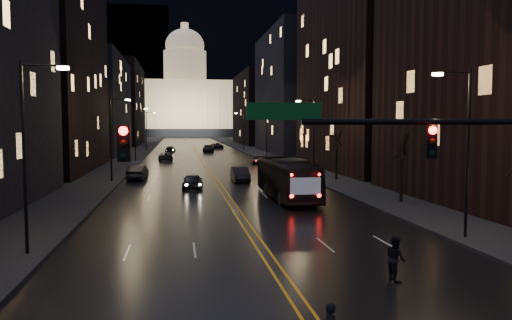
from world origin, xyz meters
name	(u,v)px	position (x,y,z in m)	size (l,w,h in m)	color
road	(192,146)	(0.00, 130.00, 0.01)	(20.00, 320.00, 0.02)	black
sidewalk_left	(142,146)	(-14.00, 130.00, 0.08)	(8.00, 320.00, 0.16)	black
sidewalk_right	(241,145)	(14.00, 130.00, 0.08)	(8.00, 320.00, 0.16)	black
center_line	(192,146)	(0.00, 130.00, 0.03)	(0.62, 320.00, 0.01)	orange
building_left_mid	(43,63)	(-21.00, 54.00, 14.00)	(12.00, 30.00, 28.00)	black
building_left_far	(94,105)	(-21.00, 92.00, 10.00)	(12.00, 34.00, 20.00)	black
building_left_dist	(120,105)	(-21.00, 140.00, 12.00)	(12.00, 40.00, 24.00)	black
building_right_tall	(368,27)	(21.00, 50.00, 19.00)	(12.00, 30.00, 38.00)	black
building_right_mid	(294,93)	(21.00, 92.00, 13.00)	(12.00, 34.00, 26.00)	black
building_right_dist	(259,109)	(21.00, 140.00, 11.00)	(12.00, 40.00, 22.00)	black
mountain_ridge	(234,49)	(40.00, 380.00, 65.00)	(520.00, 60.00, 130.00)	black
capitol	(185,103)	(0.00, 250.00, 17.15)	(90.00, 50.00, 58.50)	black
traffic_signal	(501,157)	(5.91, 0.00, 5.10)	(17.29, 0.45, 7.00)	black
streetlamp_right_near	(465,144)	(10.81, 10.00, 5.08)	(2.13, 0.25, 9.00)	black
streetlamp_left_near	(28,147)	(-10.81, 10.00, 5.08)	(2.13, 0.25, 9.00)	black
streetlamp_right_mid	(312,134)	(10.81, 40.00, 5.08)	(2.13, 0.25, 9.00)	black
streetlamp_left_mid	(113,134)	(-10.81, 40.00, 5.08)	(2.13, 0.25, 9.00)	black
streetlamp_right_far	(266,131)	(10.81, 70.00, 5.08)	(2.13, 0.25, 9.00)	black
streetlamp_left_far	(136,131)	(-10.81, 70.00, 5.08)	(2.13, 0.25, 9.00)	black
streetlamp_right_dist	(243,129)	(10.81, 100.00, 5.08)	(2.13, 0.25, 9.00)	black
streetlamp_left_dist	(147,129)	(-10.81, 100.00, 5.08)	(2.13, 0.25, 9.00)	black
tree_right_mid	(402,145)	(13.00, 22.00, 4.53)	(2.40, 2.40, 6.65)	black
tree_right_far	(337,139)	(13.00, 38.00, 4.53)	(2.40, 2.40, 6.65)	black
bus	(287,179)	(4.79, 25.76, 1.67)	(2.81, 12.00, 3.34)	black
oncoming_car_a	(193,181)	(-2.72, 32.98, 0.75)	(1.78, 4.43, 1.51)	black
oncoming_car_b	(138,172)	(-8.50, 42.38, 0.83)	(1.75, 5.01, 1.65)	black
oncoming_car_c	(166,156)	(-6.12, 71.53, 0.71)	(2.37, 5.13, 1.43)	black
oncoming_car_d	(170,149)	(-5.73, 95.97, 0.69)	(1.93, 4.74, 1.38)	black
receding_car_a	(240,174)	(2.50, 38.54, 0.79)	(1.68, 4.82, 1.59)	black
receding_car_b	(257,160)	(7.88, 60.54, 0.78)	(1.83, 4.56, 1.55)	black
receding_car_c	(208,149)	(2.50, 95.67, 0.80)	(2.24, 5.52, 1.60)	black
receding_car_d	(217,146)	(5.75, 112.04, 0.78)	(2.57, 5.58, 1.55)	black
pedestrian_b	(395,258)	(4.33, 4.01, 0.89)	(0.86, 0.47, 1.78)	black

